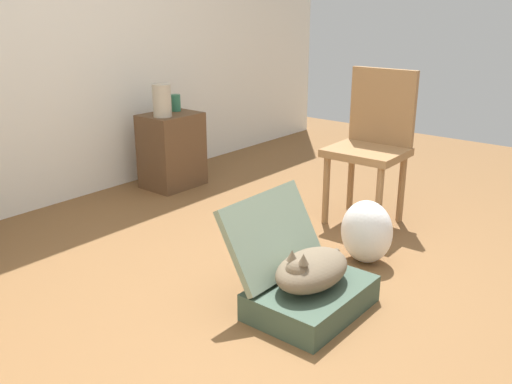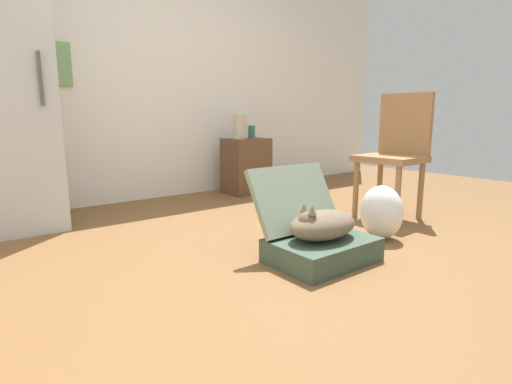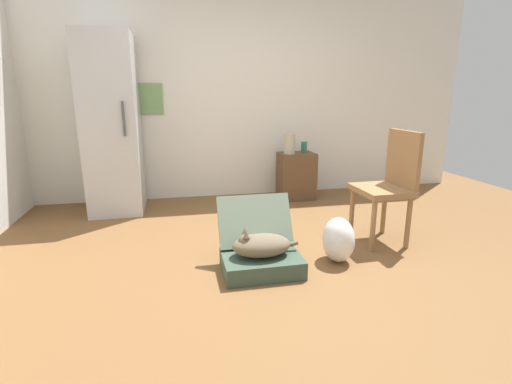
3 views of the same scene
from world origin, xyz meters
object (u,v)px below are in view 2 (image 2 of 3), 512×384
at_px(plastic_bag_white, 381,212).
at_px(side_table, 246,166).
at_px(suitcase_base, 322,250).
at_px(vase_short, 252,132).
at_px(vase_tall, 240,127).
at_px(chair, 396,150).
at_px(cat, 322,225).
at_px(refrigerator, 5,95).

bearing_deg(plastic_bag_white, side_table, 82.14).
bearing_deg(suitcase_base, vase_short, 63.04).
bearing_deg(vase_tall, chair, -73.46).
height_order(cat, side_table, side_table).
xyz_separation_m(vase_tall, vase_short, (0.22, 0.09, -0.06)).
bearing_deg(chair, vase_tall, -164.84).
xyz_separation_m(side_table, vase_short, (0.11, 0.05, 0.36)).
bearing_deg(suitcase_base, vase_tall, 67.40).
relative_size(cat, plastic_bag_white, 1.42).
distance_m(refrigerator, vase_tall, 2.06).
xyz_separation_m(refrigerator, vase_short, (2.27, 0.10, -0.31)).
bearing_deg(chair, plastic_bag_white, -63.97).
height_order(plastic_bag_white, refrigerator, refrigerator).
bearing_deg(chair, refrigerator, -122.67).
bearing_deg(suitcase_base, refrigerator, 123.51).
bearing_deg(cat, vase_tall, 67.20).
height_order(refrigerator, vase_tall, refrigerator).
bearing_deg(vase_tall, cat, -112.80).
relative_size(refrigerator, vase_short, 14.64).
bearing_deg(plastic_bag_white, vase_short, 79.14).
bearing_deg(vase_short, refrigerator, -177.49).
xyz_separation_m(suitcase_base, chair, (1.25, 0.37, 0.48)).
bearing_deg(vase_tall, vase_short, 22.26).
relative_size(plastic_bag_white, refrigerator, 0.19).
height_order(suitcase_base, plastic_bag_white, plastic_bag_white).
relative_size(vase_tall, vase_short, 1.85).
bearing_deg(vase_short, cat, -117.13).
distance_m(suitcase_base, side_table, 2.15).
xyz_separation_m(plastic_bag_white, vase_short, (0.37, 1.93, 0.47)).
relative_size(suitcase_base, chair, 0.58).
relative_size(cat, refrigerator, 0.27).
xyz_separation_m(plastic_bag_white, side_table, (0.26, 1.88, 0.11)).
bearing_deg(vase_short, chair, -81.85).
bearing_deg(vase_tall, plastic_bag_white, -94.62).
xyz_separation_m(suitcase_base, cat, (-0.01, 0.00, 0.15)).
xyz_separation_m(side_table, chair, (0.34, -1.57, 0.26)).
distance_m(suitcase_base, plastic_bag_white, 0.66).
relative_size(suitcase_base, refrigerator, 0.30).
bearing_deg(vase_short, vase_tall, -157.74).
distance_m(suitcase_base, chair, 1.39).
distance_m(suitcase_base, cat, 0.15).
xyz_separation_m(refrigerator, vase_tall, (2.05, 0.01, -0.26)).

